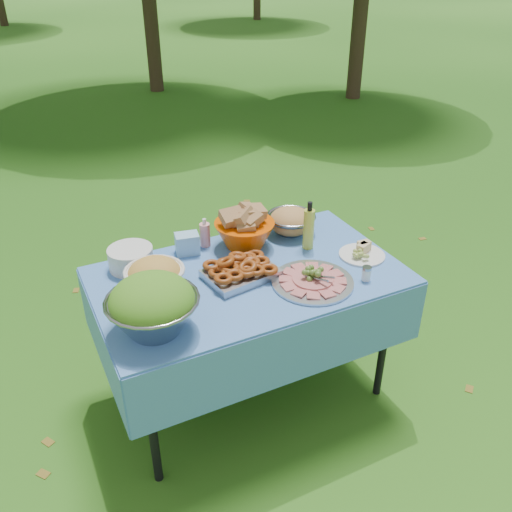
{
  "coord_description": "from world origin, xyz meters",
  "views": [
    {
      "loc": [
        -0.94,
        -1.98,
        2.16
      ],
      "look_at": [
        0.04,
        0.0,
        0.85
      ],
      "focal_mm": 38.0,
      "sensor_mm": 36.0,
      "label": 1
    }
  ],
  "objects_px": {
    "picnic_table": "(249,336)",
    "plate_stack": "(131,258)",
    "bread_bowl": "(244,228)",
    "pasta_bowl_steel": "(291,221)",
    "charcuterie_platter": "(313,275)",
    "salad_bowl": "(153,305)",
    "oil_bottle": "(309,225)"
  },
  "relations": [
    {
      "from": "bread_bowl",
      "to": "pasta_bowl_steel",
      "type": "relative_size",
      "value": 1.19
    },
    {
      "from": "picnic_table",
      "to": "plate_stack",
      "type": "xyz_separation_m",
      "value": [
        -0.49,
        0.31,
        0.43
      ]
    },
    {
      "from": "picnic_table",
      "to": "oil_bottle",
      "type": "relative_size",
      "value": 5.64
    },
    {
      "from": "salad_bowl",
      "to": "charcuterie_platter",
      "type": "height_order",
      "value": "salad_bowl"
    },
    {
      "from": "picnic_table",
      "to": "pasta_bowl_steel",
      "type": "bearing_deg",
      "value": 36.27
    },
    {
      "from": "bread_bowl",
      "to": "charcuterie_platter",
      "type": "relative_size",
      "value": 0.81
    },
    {
      "from": "picnic_table",
      "to": "salad_bowl",
      "type": "relative_size",
      "value": 3.86
    },
    {
      "from": "plate_stack",
      "to": "charcuterie_platter",
      "type": "relative_size",
      "value": 0.57
    },
    {
      "from": "salad_bowl",
      "to": "oil_bottle",
      "type": "relative_size",
      "value": 1.46
    },
    {
      "from": "salad_bowl",
      "to": "pasta_bowl_steel",
      "type": "distance_m",
      "value": 1.05
    },
    {
      "from": "salad_bowl",
      "to": "oil_bottle",
      "type": "xyz_separation_m",
      "value": [
        0.92,
        0.32,
        0.01
      ]
    },
    {
      "from": "picnic_table",
      "to": "charcuterie_platter",
      "type": "relative_size",
      "value": 3.78
    },
    {
      "from": "oil_bottle",
      "to": "salad_bowl",
      "type": "bearing_deg",
      "value": -161.09
    },
    {
      "from": "salad_bowl",
      "to": "pasta_bowl_steel",
      "type": "xyz_separation_m",
      "value": [
        0.92,
        0.5,
        -0.05
      ]
    },
    {
      "from": "plate_stack",
      "to": "pasta_bowl_steel",
      "type": "xyz_separation_m",
      "value": [
        0.88,
        -0.02,
        0.02
      ]
    },
    {
      "from": "pasta_bowl_steel",
      "to": "bread_bowl",
      "type": "bearing_deg",
      "value": -175.04
    },
    {
      "from": "picnic_table",
      "to": "charcuterie_platter",
      "type": "bearing_deg",
      "value": -40.47
    },
    {
      "from": "bread_bowl",
      "to": "pasta_bowl_steel",
      "type": "height_order",
      "value": "bread_bowl"
    },
    {
      "from": "plate_stack",
      "to": "pasta_bowl_steel",
      "type": "relative_size",
      "value": 0.83
    },
    {
      "from": "pasta_bowl_steel",
      "to": "oil_bottle",
      "type": "relative_size",
      "value": 1.01
    },
    {
      "from": "salad_bowl",
      "to": "oil_bottle",
      "type": "height_order",
      "value": "oil_bottle"
    },
    {
      "from": "picnic_table",
      "to": "plate_stack",
      "type": "distance_m",
      "value": 0.72
    },
    {
      "from": "salad_bowl",
      "to": "bread_bowl",
      "type": "relative_size",
      "value": 1.21
    },
    {
      "from": "oil_bottle",
      "to": "plate_stack",
      "type": "bearing_deg",
      "value": 166.49
    },
    {
      "from": "salad_bowl",
      "to": "picnic_table",
      "type": "bearing_deg",
      "value": 22.07
    },
    {
      "from": "charcuterie_platter",
      "to": "oil_bottle",
      "type": "xyz_separation_m",
      "value": [
        0.15,
        0.3,
        0.09
      ]
    },
    {
      "from": "pasta_bowl_steel",
      "to": "plate_stack",
      "type": "bearing_deg",
      "value": 178.57
    },
    {
      "from": "picnic_table",
      "to": "oil_bottle",
      "type": "height_order",
      "value": "oil_bottle"
    },
    {
      "from": "salad_bowl",
      "to": "plate_stack",
      "type": "height_order",
      "value": "salad_bowl"
    },
    {
      "from": "picnic_table",
      "to": "pasta_bowl_steel",
      "type": "height_order",
      "value": "pasta_bowl_steel"
    },
    {
      "from": "salad_bowl",
      "to": "charcuterie_platter",
      "type": "bearing_deg",
      "value": 1.08
    },
    {
      "from": "bread_bowl",
      "to": "oil_bottle",
      "type": "distance_m",
      "value": 0.33
    }
  ]
}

